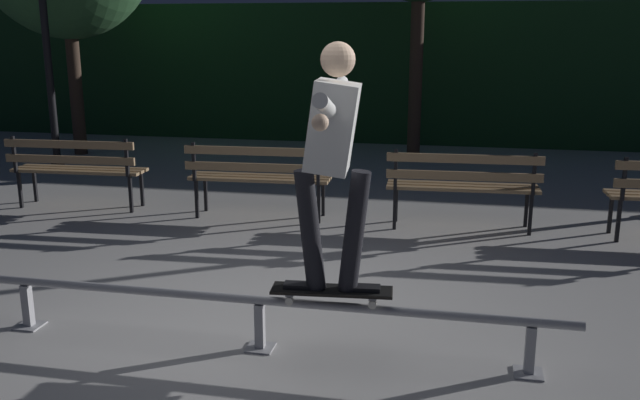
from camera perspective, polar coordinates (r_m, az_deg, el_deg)
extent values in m
plane|color=#ADAAA8|center=(4.98, -4.07, -10.85)|extent=(90.00, 90.00, 0.00)
cube|color=#193D1E|center=(13.49, 6.50, 10.46)|extent=(24.00, 1.20, 2.59)
cylinder|color=#9E9EA3|center=(4.60, -5.08, -8.30)|extent=(4.09, 0.06, 0.06)
cube|color=#9E9EA3|center=(5.41, -23.15, -8.10)|extent=(0.06, 0.06, 0.32)
cube|color=#9E9EA3|center=(5.46, -23.00, -9.59)|extent=(0.18, 0.18, 0.01)
cube|color=#9E9EA3|center=(4.67, -5.03, -10.45)|extent=(0.06, 0.06, 0.32)
cube|color=#9E9EA3|center=(4.74, -4.99, -12.13)|extent=(0.18, 0.18, 0.01)
cube|color=#9E9EA3|center=(4.52, 17.06, -11.89)|extent=(0.06, 0.06, 0.32)
cube|color=#9E9EA3|center=(4.59, 16.93, -13.61)|extent=(0.18, 0.18, 0.01)
cube|color=black|center=(4.45, 0.99, -7.52)|extent=(0.79, 0.27, 0.02)
cube|color=black|center=(4.44, 0.99, -7.40)|extent=(0.78, 0.26, 0.00)
cube|color=#9E9EA3|center=(4.44, 4.43, -7.86)|extent=(0.07, 0.17, 0.02)
cube|color=#9E9EA3|center=(4.49, -2.41, -7.58)|extent=(0.07, 0.17, 0.02)
cylinder|color=beige|center=(4.38, 4.38, -8.67)|extent=(0.05, 0.03, 0.05)
cylinder|color=beige|center=(4.53, 4.47, -7.89)|extent=(0.05, 0.03, 0.05)
cylinder|color=beige|center=(4.43, -2.57, -8.38)|extent=(0.05, 0.03, 0.05)
cylinder|color=beige|center=(4.57, -2.25, -7.63)|extent=(0.05, 0.03, 0.05)
cube|color=black|center=(4.43, 3.33, -7.31)|extent=(0.27, 0.12, 0.03)
cube|color=black|center=(4.46, -1.33, -7.13)|extent=(0.27, 0.12, 0.03)
cylinder|color=black|center=(4.31, 2.87, -2.64)|extent=(0.22, 0.14, 0.79)
cylinder|color=black|center=(4.33, -0.83, -2.52)|extent=(0.22, 0.14, 0.79)
cube|color=silver|center=(4.18, 1.05, 6.13)|extent=(0.36, 0.39, 0.57)
cylinder|color=silver|center=(3.78, 0.50, 7.76)|extent=(0.14, 0.61, 0.21)
cylinder|color=silver|center=(4.54, 1.54, 8.78)|extent=(0.14, 0.61, 0.21)
sphere|color=beige|center=(3.51, 0.01, 6.46)|extent=(0.09, 0.09, 0.09)
sphere|color=beige|center=(4.82, 1.83, 8.48)|extent=(0.09, 0.09, 0.09)
sphere|color=beige|center=(4.14, 1.50, 11.61)|extent=(0.21, 0.21, 0.21)
cube|color=black|center=(8.60, -14.61, 0.95)|extent=(0.04, 0.04, 0.44)
cube|color=black|center=(8.32, -15.47, 0.46)|extent=(0.04, 0.04, 0.44)
cube|color=black|center=(8.20, -15.79, 3.39)|extent=(0.04, 0.04, 0.44)
cube|color=black|center=(9.25, -22.63, 1.21)|extent=(0.04, 0.04, 0.44)
cube|color=black|center=(8.99, -23.68, 0.76)|extent=(0.04, 0.04, 0.44)
cube|color=black|center=(8.88, -24.09, 3.47)|extent=(0.04, 0.04, 0.44)
cube|color=#937551|center=(8.84, -18.94, 2.56)|extent=(1.60, 0.17, 0.04)
cube|color=#937551|center=(8.72, -19.37, 2.38)|extent=(1.60, 0.17, 0.04)
cube|color=#937551|center=(8.60, -19.80, 2.19)|extent=(1.60, 0.17, 0.04)
cube|color=#937551|center=(8.51, -20.11, 3.16)|extent=(1.60, 0.11, 0.09)
cube|color=#937551|center=(8.48, -20.21, 4.36)|extent=(1.60, 0.11, 0.09)
cube|color=black|center=(7.88, 0.27, 0.24)|extent=(0.04, 0.04, 0.44)
cube|color=black|center=(7.57, -0.10, -0.33)|extent=(0.04, 0.04, 0.44)
cube|color=black|center=(7.44, -0.15, 2.88)|extent=(0.04, 0.04, 0.44)
cube|color=black|center=(8.21, -9.50, 0.60)|extent=(0.04, 0.04, 0.44)
cube|color=black|center=(7.91, -10.22, 0.07)|extent=(0.04, 0.04, 0.44)
cube|color=black|center=(7.78, -10.46, 3.15)|extent=(0.04, 0.04, 0.44)
cube|color=#937551|center=(7.94, -4.78, 2.06)|extent=(1.60, 0.17, 0.04)
cube|color=#937551|center=(7.81, -5.02, 1.85)|extent=(1.60, 0.17, 0.04)
cube|color=#937551|center=(7.68, -5.28, 1.63)|extent=(1.60, 0.17, 0.04)
cube|color=#937551|center=(7.58, -5.43, 2.72)|extent=(1.60, 0.11, 0.09)
cube|color=#937551|center=(7.54, -5.46, 4.06)|extent=(1.60, 0.11, 0.09)
cube|color=black|center=(7.76, 16.79, -0.57)|extent=(0.04, 0.04, 0.44)
cube|color=black|center=(7.46, 17.10, -1.18)|extent=(0.04, 0.04, 0.44)
cube|color=black|center=(7.32, 17.39, 2.07)|extent=(0.04, 0.04, 0.44)
cube|color=black|center=(7.69, 6.36, -0.18)|extent=(0.04, 0.04, 0.44)
cube|color=black|center=(7.38, 6.24, -0.78)|extent=(0.04, 0.04, 0.44)
cube|color=black|center=(7.25, 6.31, 2.51)|extent=(0.04, 0.04, 0.44)
cube|color=#937551|center=(7.62, 11.69, 1.32)|extent=(1.60, 0.17, 0.04)
cube|color=#937551|center=(7.49, 11.74, 1.09)|extent=(1.60, 0.17, 0.04)
cube|color=#937551|center=(7.35, 11.78, 0.85)|extent=(1.60, 0.17, 0.04)
cube|color=#937551|center=(7.25, 11.87, 1.97)|extent=(1.60, 0.11, 0.09)
cube|color=#937551|center=(7.21, 11.94, 3.37)|extent=(1.60, 0.11, 0.09)
cube|color=black|center=(7.82, 23.01, -0.99)|extent=(0.04, 0.04, 0.44)
cube|color=black|center=(7.52, 23.57, -1.61)|extent=(0.04, 0.04, 0.44)
cube|color=black|center=(7.39, 23.97, 1.60)|extent=(0.04, 0.04, 0.44)
cylinder|color=#3D2D23|center=(11.69, 7.97, 10.38)|extent=(0.22, 0.22, 2.78)
cylinder|color=#3D2D23|center=(12.52, -19.66, 8.85)|extent=(0.22, 0.22, 2.31)
cylinder|color=black|center=(11.13, -21.75, 11.49)|extent=(0.11, 0.11, 3.60)
cylinder|color=black|center=(11.30, -20.97, 2.67)|extent=(0.20, 0.20, 0.12)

